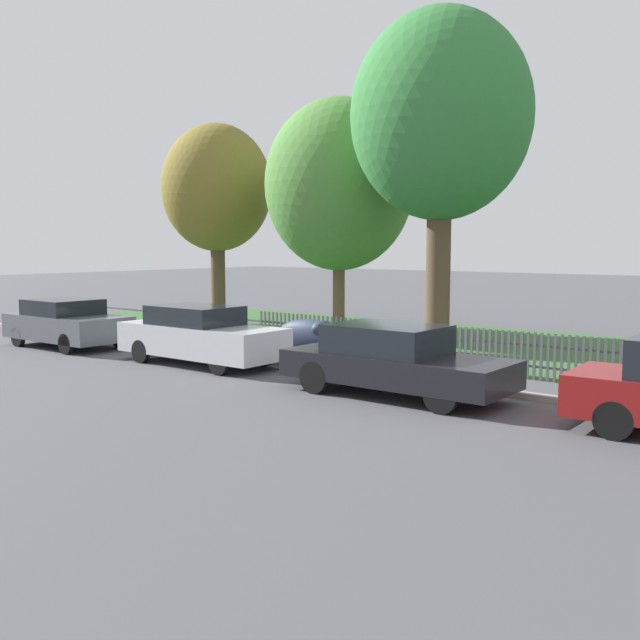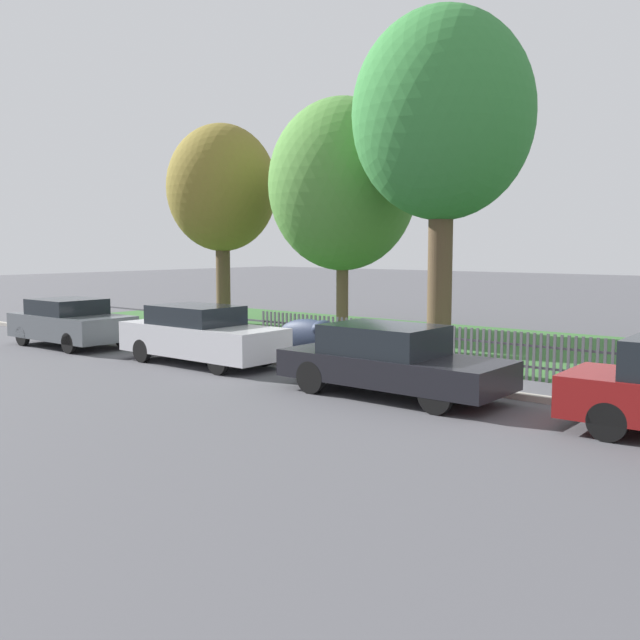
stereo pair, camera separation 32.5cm
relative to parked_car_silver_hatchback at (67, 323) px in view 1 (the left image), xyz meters
name	(u,v)px [view 1 (the left image)]	position (x,y,z in m)	size (l,w,h in m)	color
ground_plane	(399,383)	(10.32, 1.29, -0.69)	(120.00, 120.00, 0.00)	#4C4C51
kerb_stone	(402,379)	(10.32, 1.39, -0.63)	(36.29, 0.20, 0.12)	#9E998E
grass_strip	(519,348)	(10.32, 7.67, -0.69)	(36.29, 8.73, 0.01)	#33602D
park_fence	(446,347)	(10.32, 3.32, -0.17)	(36.29, 0.05, 1.04)	#4C4C51
parked_car_silver_hatchback	(67,323)	(0.00, 0.00, 0.00)	(3.88, 1.84, 1.36)	#51565B
parked_car_black_saloon	(200,335)	(5.27, 0.28, 0.03)	(4.44, 1.64, 1.43)	#BCBCC1
parked_car_navy_estate	(394,360)	(10.92, 0.10, 0.01)	(4.48, 1.76, 1.37)	black
covered_motorcycle	(310,336)	(7.04, 2.34, -0.05)	(1.98, 0.70, 1.05)	black
tree_nearest_kerb	(217,189)	(-1.03, 6.94, 4.25)	(4.01, 4.01, 7.29)	brown
tree_behind_motorcycle	(339,185)	(4.43, 7.07, 4.12)	(4.75, 4.75, 7.55)	brown
tree_mid_park	(441,118)	(8.89, 5.50, 5.52)	(4.75, 4.75, 9.00)	brown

